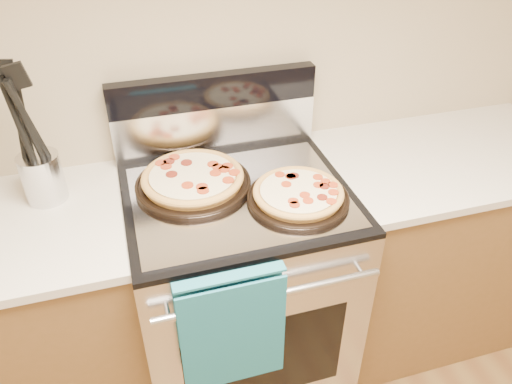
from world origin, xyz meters
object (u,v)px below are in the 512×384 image
object	(u,v)px
range_body	(240,290)
pepperoni_pizza_back	(193,180)
pepperoni_pizza_front	(298,195)
utensil_crock	(43,178)

from	to	relation	value
range_body	pepperoni_pizza_back	distance (m)	0.52
range_body	pepperoni_pizza_front	world-z (taller)	pepperoni_pizza_front
range_body	utensil_crock	distance (m)	0.83
range_body	pepperoni_pizza_front	distance (m)	0.54
range_body	utensil_crock	bearing A→B (deg)	165.26
range_body	utensil_crock	size ratio (longest dim) A/B	5.47
pepperoni_pizza_back	pepperoni_pizza_front	distance (m)	0.36
pepperoni_pizza_back	utensil_crock	bearing A→B (deg)	169.16
pepperoni_pizza_front	range_body	bearing A→B (deg)	148.44
pepperoni_pizza_back	range_body	bearing A→B (deg)	-27.21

